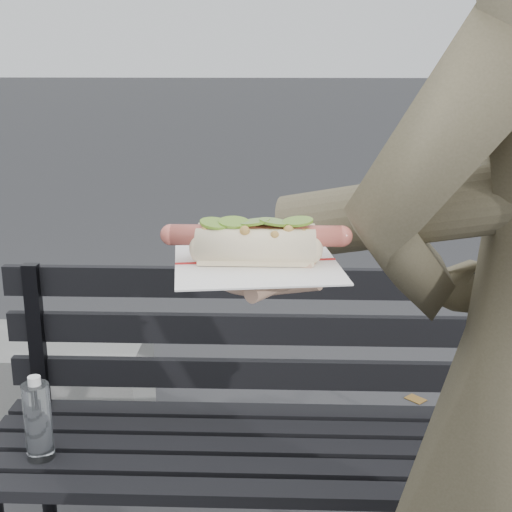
# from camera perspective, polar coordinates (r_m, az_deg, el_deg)

# --- Properties ---
(park_bench) EXTENTS (1.50, 0.44, 0.88)m
(park_bench) POSITION_cam_1_polar(r_m,az_deg,el_deg) (1.85, 2.00, -12.63)
(park_bench) COLOR black
(park_bench) RESTS_ON ground
(held_hotdog) EXTENTS (0.64, 0.32, 0.20)m
(held_hotdog) POSITION_cam_1_polar(r_m,az_deg,el_deg) (0.92, 12.92, 3.12)
(held_hotdog) COLOR #4C4733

